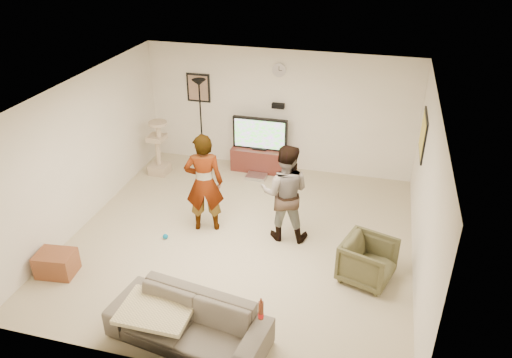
% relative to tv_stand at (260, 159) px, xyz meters
% --- Properties ---
extents(floor, '(5.50, 5.50, 0.02)m').
position_rel_tv_stand_xyz_m(floor, '(0.32, -2.50, -0.25)').
color(floor, tan).
rests_on(floor, ground).
extents(ceiling, '(5.50, 5.50, 0.02)m').
position_rel_tv_stand_xyz_m(ceiling, '(0.32, -2.50, 2.27)').
color(ceiling, white).
rests_on(ceiling, wall_back).
extents(wall_back, '(5.50, 0.04, 2.50)m').
position_rel_tv_stand_xyz_m(wall_back, '(0.32, 0.25, 1.01)').
color(wall_back, silver).
rests_on(wall_back, floor).
extents(wall_front, '(5.50, 0.04, 2.50)m').
position_rel_tv_stand_xyz_m(wall_front, '(0.32, -5.25, 1.01)').
color(wall_front, silver).
rests_on(wall_front, floor).
extents(wall_left, '(0.04, 5.50, 2.50)m').
position_rel_tv_stand_xyz_m(wall_left, '(-2.43, -2.50, 1.01)').
color(wall_left, silver).
rests_on(wall_left, floor).
extents(wall_right, '(0.04, 5.50, 2.50)m').
position_rel_tv_stand_xyz_m(wall_right, '(3.07, -2.50, 1.01)').
color(wall_right, silver).
rests_on(wall_right, floor).
extents(wall_clock, '(0.26, 0.04, 0.26)m').
position_rel_tv_stand_xyz_m(wall_clock, '(0.32, 0.22, 1.86)').
color(wall_clock, white).
rests_on(wall_clock, wall_back).
extents(wall_speaker, '(0.25, 0.10, 0.10)m').
position_rel_tv_stand_xyz_m(wall_speaker, '(0.32, 0.19, 1.14)').
color(wall_speaker, black).
rests_on(wall_speaker, wall_back).
extents(picture_back, '(0.42, 0.03, 0.52)m').
position_rel_tv_stand_xyz_m(picture_back, '(-1.38, 0.23, 1.36)').
color(picture_back, '#856754').
rests_on(picture_back, wall_back).
extents(picture_right, '(0.03, 0.78, 0.62)m').
position_rel_tv_stand_xyz_m(picture_right, '(3.05, -0.90, 1.26)').
color(picture_right, gold).
rests_on(picture_right, wall_right).
extents(tv_stand, '(1.16, 0.45, 0.48)m').
position_rel_tv_stand_xyz_m(tv_stand, '(0.00, 0.00, 0.00)').
color(tv_stand, '#4A1D17').
rests_on(tv_stand, floor).
extents(console_box, '(0.40, 0.30, 0.07)m').
position_rel_tv_stand_xyz_m(console_box, '(0.03, -0.40, -0.21)').
color(console_box, silver).
rests_on(console_box, floor).
extents(tv, '(1.13, 0.08, 0.67)m').
position_rel_tv_stand_xyz_m(tv, '(0.00, 0.00, 0.58)').
color(tv, black).
rests_on(tv, tv_stand).
extents(tv_screen, '(1.04, 0.01, 0.59)m').
position_rel_tv_stand_xyz_m(tv_screen, '(0.00, -0.04, 0.58)').
color(tv_screen, '#44F31F').
rests_on(tv_screen, tv).
extents(floor_lamp, '(0.32, 0.32, 1.91)m').
position_rel_tv_stand_xyz_m(floor_lamp, '(-1.20, -0.19, 0.71)').
color(floor_lamp, black).
rests_on(floor_lamp, floor).
extents(cat_tree, '(0.39, 0.39, 1.17)m').
position_rel_tv_stand_xyz_m(cat_tree, '(-1.97, -0.69, 0.34)').
color(cat_tree, tan).
rests_on(cat_tree, floor).
extents(person_left, '(0.73, 0.58, 1.74)m').
position_rel_tv_stand_xyz_m(person_left, '(-0.34, -2.35, 0.63)').
color(person_left, '#949494').
rests_on(person_left, floor).
extents(person_right, '(0.86, 0.69, 1.66)m').
position_rel_tv_stand_xyz_m(person_right, '(0.99, -2.26, 0.59)').
color(person_right, '#336389').
rests_on(person_right, floor).
extents(sofa, '(2.12, 1.08, 0.59)m').
position_rel_tv_stand_xyz_m(sofa, '(0.32, -4.80, 0.05)').
color(sofa, '#5A5247').
rests_on(sofa, floor).
extents(throw_blanket, '(0.90, 0.70, 0.06)m').
position_rel_tv_stand_xyz_m(throw_blanket, '(-0.10, -4.80, 0.16)').
color(throw_blanket, beige).
rests_on(throw_blanket, sofa).
extents(beer_bottle, '(0.06, 0.06, 0.25)m').
position_rel_tv_stand_xyz_m(beer_bottle, '(1.25, -4.80, 0.47)').
color(beer_bottle, '#5B2513').
rests_on(beer_bottle, sofa).
extents(armchair, '(0.90, 0.89, 0.66)m').
position_rel_tv_stand_xyz_m(armchair, '(2.40, -3.03, 0.09)').
color(armchair, '#464328').
rests_on(armchair, floor).
extents(side_table, '(0.59, 0.47, 0.36)m').
position_rel_tv_stand_xyz_m(side_table, '(-2.08, -4.08, -0.06)').
color(side_table, brown).
rests_on(side_table, floor).
extents(toy_ball, '(0.09, 0.09, 0.09)m').
position_rel_tv_stand_xyz_m(toy_ball, '(-0.89, -2.85, -0.20)').
color(toy_ball, '#066996').
rests_on(toy_ball, floor).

